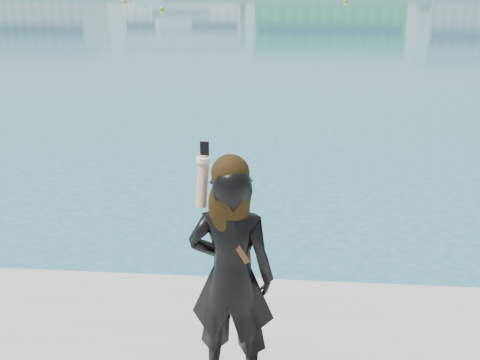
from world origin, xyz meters
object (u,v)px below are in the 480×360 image
object	(u,v)px
buoy_extra	(162,10)
woman	(231,271)
buoy_far	(125,2)
buoy_near	(345,2)

from	to	relation	value
buoy_extra	woman	size ratio (longest dim) A/B	0.28
buoy_far	buoy_extra	bearing A→B (deg)	-63.13
woman	buoy_near	bearing A→B (deg)	-89.58
buoy_near	buoy_far	bearing A→B (deg)	-174.95
buoy_far	woman	bearing A→B (deg)	-74.20
buoy_near	buoy_extra	bearing A→B (deg)	-136.44
buoy_near	buoy_extra	xyz separation A→B (m)	(-19.82, -18.85, 0.00)
buoy_near	buoy_far	world-z (taller)	same
buoy_near	buoy_extra	size ratio (longest dim) A/B	1.00
buoy_extra	woman	world-z (taller)	woman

